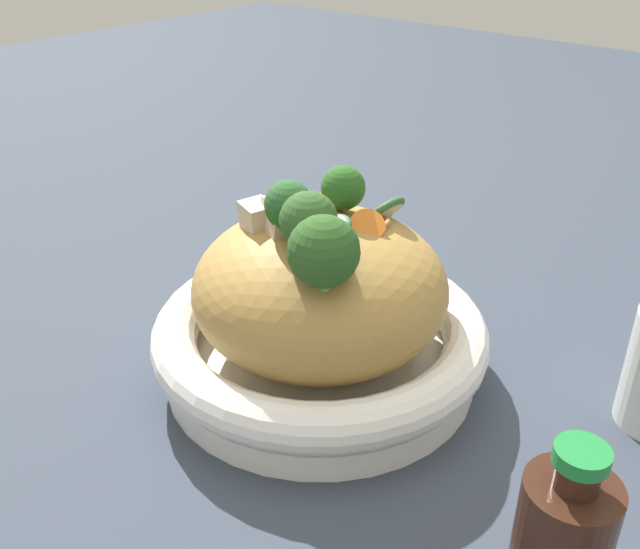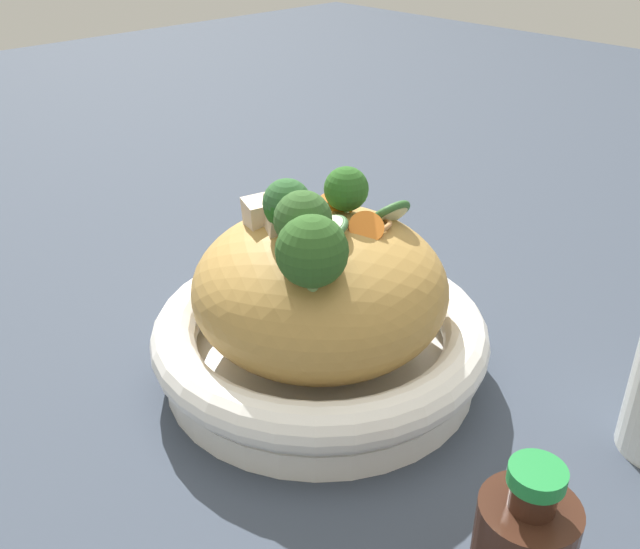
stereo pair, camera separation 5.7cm
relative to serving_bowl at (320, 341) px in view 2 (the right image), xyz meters
name	(u,v)px [view 2 (the right image)]	position (x,y,z in m)	size (l,w,h in m)	color
ground_plane	(320,371)	(0.00, 0.00, -0.03)	(3.00, 3.00, 0.00)	#343C4A
serving_bowl	(320,341)	(0.00, 0.00, 0.00)	(0.28, 0.28, 0.06)	white
noodle_heap	(320,287)	(0.00, 0.00, 0.05)	(0.21, 0.21, 0.12)	#AE8541
broccoli_florets	(308,224)	(0.03, 0.02, 0.12)	(0.13, 0.11, 0.06)	#8DB46B
carrot_coins	(331,216)	(-0.02, -0.01, 0.11)	(0.06, 0.15, 0.04)	orange
zucchini_slices	(363,222)	(-0.03, 0.02, 0.11)	(0.12, 0.05, 0.04)	beige
chicken_chunks	(278,216)	(0.02, -0.02, 0.11)	(0.05, 0.07, 0.03)	beige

